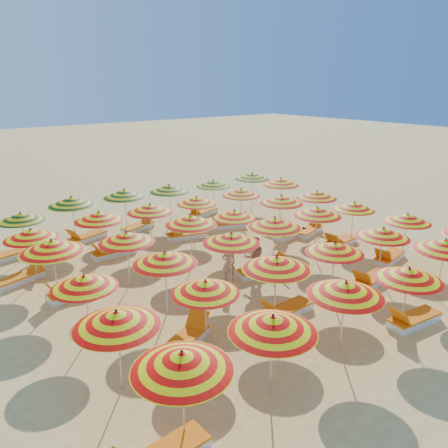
{
  "coord_description": "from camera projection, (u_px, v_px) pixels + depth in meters",
  "views": [
    {
      "loc": [
        -9.33,
        -11.51,
        6.54
      ],
      "look_at": [
        0.0,
        0.5,
        1.6
      ],
      "focal_mm": 35.0,
      "sensor_mm": 36.0,
      "label": 1
    }
  ],
  "objects": [
    {
      "name": "umbrella_14",
      "position": [
        231.0,
        238.0,
        14.08
      ],
      "size": [
        1.89,
        1.89,
        1.99
      ],
      "color": "silver",
      "rests_on": "ground"
    },
    {
      "name": "umbrella_17",
      "position": [
        354.0,
        206.0,
        18.19
      ],
      "size": [
        2.3,
        2.3,
        1.85
      ],
      "color": "silver",
      "rests_on": "ground"
    },
    {
      "name": "lounger_16",
      "position": [
        9.0,
        255.0,
        16.93
      ],
      "size": [
        1.82,
        0.95,
        0.69
      ],
      "rotation": [
        0.0,
        0.0,
        3.36
      ],
      "color": "white",
      "rests_on": "ground"
    },
    {
      "name": "umbrella_29",
      "position": [
        281.0,
        182.0,
        21.86
      ],
      "size": [
        2.22,
        2.22,
        2.05
      ],
      "color": "silver",
      "rests_on": "ground"
    },
    {
      "name": "umbrella_32",
      "position": [
        125.0,
        193.0,
        19.43
      ],
      "size": [
        2.54,
        2.54,
        2.08
      ],
      "color": "silver",
      "rests_on": "ground"
    },
    {
      "name": "umbrella_31",
      "position": [
        72.0,
        201.0,
        18.04
      ],
      "size": [
        2.34,
        2.34,
        2.11
      ],
      "color": "silver",
      "rests_on": "ground"
    },
    {
      "name": "umbrella_26",
      "position": [
        150.0,
        208.0,
        17.5
      ],
      "size": [
        2.31,
        2.31,
        1.97
      ],
      "color": "silver",
      "rests_on": "ground"
    },
    {
      "name": "umbrella_34",
      "position": [
        213.0,
        183.0,
        22.24
      ],
      "size": [
        1.96,
        1.96,
        1.87
      ],
      "color": "silver",
      "rests_on": "ground"
    },
    {
      "name": "lounger_12",
      "position": [
        21.0,
        278.0,
        14.98
      ],
      "size": [
        1.83,
        1.07,
        0.69
      ],
      "rotation": [
        0.0,
        0.0,
        0.3
      ],
      "color": "white",
      "rests_on": "ground"
    },
    {
      "name": "umbrella_22",
      "position": [
        282.0,
        200.0,
        18.64
      ],
      "size": [
        2.51,
        2.51,
        2.01
      ],
      "color": "silver",
      "rests_on": "ground"
    },
    {
      "name": "umbrella_4",
      "position": [
        445.0,
        245.0,
        13.4
      ],
      "size": [
        1.98,
        1.98,
        2.02
      ],
      "color": "silver",
      "rests_on": "ground"
    },
    {
      "name": "lounger_6",
      "position": [
        389.0,
        257.0,
        16.74
      ],
      "size": [
        1.81,
        0.88,
        0.69
      ],
      "rotation": [
        0.0,
        0.0,
        3.32
      ],
      "color": "white",
      "rests_on": "ground"
    },
    {
      "name": "umbrella_20",
      "position": [
        191.0,
        220.0,
        15.85
      ],
      "size": [
        2.04,
        2.04,
        2.01
      ],
      "color": "silver",
      "rests_on": "ground"
    },
    {
      "name": "ground",
      "position": [
        232.0,
        268.0,
        16.11
      ],
      "size": [
        120.0,
        120.0,
        0.0
      ],
      "primitive_type": "plane",
      "color": "#EAC668",
      "rests_on": "ground"
    },
    {
      "name": "umbrella_27",
      "position": [
        197.0,
        200.0,
        19.03
      ],
      "size": [
        1.99,
        1.99,
        1.86
      ],
      "color": "silver",
      "rests_on": "ground"
    },
    {
      "name": "umbrella_16",
      "position": [
        317.0,
        212.0,
        16.85
      ],
      "size": [
        2.08,
        2.08,
        2.03
      ],
      "color": "silver",
      "rests_on": "ground"
    },
    {
      "name": "umbrella_2",
      "position": [
        346.0,
        289.0,
        10.6
      ],
      "size": [
        2.33,
        2.33,
        2.0
      ],
      "color": "silver",
      "rests_on": "ground"
    },
    {
      "name": "lounger_18",
      "position": [
        139.0,
        226.0,
        20.32
      ],
      "size": [
        1.83,
        1.13,
        0.69
      ],
      "rotation": [
        0.0,
        0.0,
        0.35
      ],
      "color": "white",
      "rests_on": "ground"
    },
    {
      "name": "umbrella_15",
      "position": [
        275.0,
        223.0,
        15.33
      ],
      "size": [
        2.01,
        2.01,
        2.1
      ],
      "color": "silver",
      "rests_on": "ground"
    },
    {
      "name": "lounger_14",
      "position": [
        186.0,
        235.0,
        19.19
      ],
      "size": [
        1.82,
        1.03,
        0.69
      ],
      "rotation": [
        0.0,
        0.0,
        2.86
      ],
      "color": "white",
      "rests_on": "ground"
    },
    {
      "name": "umbrella_1",
      "position": [
        273.0,
        324.0,
        9.04
      ],
      "size": [
        2.06,
        2.06,
        2.02
      ],
      "color": "silver",
      "rests_on": "ground"
    },
    {
      "name": "umbrella_18",
      "position": [
        52.0,
        246.0,
        13.13
      ],
      "size": [
        2.57,
        2.57,
        2.1
      ],
      "color": "silver",
      "rests_on": "ground"
    },
    {
      "name": "umbrella_23",
      "position": [
        317.0,
        195.0,
        19.7
      ],
      "size": [
        2.21,
        2.21,
        1.95
      ],
      "color": "silver",
      "rests_on": "ground"
    },
    {
      "name": "umbrella_11",
      "position": [
        407.0,
        218.0,
        16.49
      ],
      "size": [
        1.88,
        1.88,
        1.88
      ],
      "color": "silver",
      "rests_on": "ground"
    },
    {
      "name": "umbrella_7",
      "position": [
        205.0,
        287.0,
        10.99
      ],
      "size": [
        2.25,
        2.25,
        1.86
      ],
      "color": "silver",
      "rests_on": "ground"
    },
    {
      "name": "lounger_13",
      "position": [
        113.0,
        252.0,
        17.26
      ],
      "size": [
        1.73,
        0.58,
        0.69
      ],
      "rotation": [
        0.0,
        0.0,
        3.14
      ],
      "color": "white",
      "rests_on": "ground"
    },
    {
      "name": "umbrella_28",
      "position": [
        241.0,
        192.0,
        20.29
      ],
      "size": [
        2.34,
        2.34,
        1.9
      ],
      "color": "silver",
      "rests_on": "ground"
    },
    {
      "name": "umbrella_24",
      "position": [
        31.0,
        234.0,
        14.68
      ],
      "size": [
        2.09,
        2.09,
        1.92
      ],
      "color": "silver",
      "rests_on": "ground"
    },
    {
      "name": "umbrella_3",
      "position": [
        409.0,
        274.0,
        11.64
      ],
      "size": [
        2.03,
        2.03,
        1.9
      ],
      "color": "silver",
      "rests_on": "ground"
    },
    {
      "name": "lounger_17",
      "position": [
        87.0,
        237.0,
        18.92
      ],
      "size": [
        1.83,
        1.08,
        0.69
      ],
      "rotation": [
        0.0,
        0.0,
        3.45
      ],
      "color": "white",
      "rests_on": "ground"
    },
    {
      "name": "lounger_3",
      "position": [
        185.0,
        341.0,
        11.34
      ],
      "size": [
        1.82,
        1.25,
        0.69
      ],
      "rotation": [
        0.0,
        0.0,
        0.43
      ],
      "color": "white",
      "rests_on": "ground"
    },
    {
      "name": "beachgoer_b",
      "position": [
        254.0,
        257.0,
        15.19
      ],
      "size": [
        0.91,
        0.86,
        1.49
      ],
      "primitive_type": "imported",
      "rotation": [
        0.0,
        0.0,
        2.59
      ],
      "color": "#B47561",
      "rests_on": "ground"
    },
    {
      "name": "umbrella_21",
      "position": [
        234.0,
        214.0,
        17.14
      ],
      "size": [
        2.11,
        2.11,
        1.83
      ],
      "color": "silver",
      "rests_on": "ground"
    },
    {
      "name": "umbrella_30",
      "position": [
        21.0,
        217.0,
        16.69
      ],
      "size": [
        1.9,
        1.9,
        1.86
      ],
      "color": "silver",
      "rests_on": "ground"
    },
    {
      "name": "lounger_15",
      "position": [
        230.0,
        224.0,
        20.61
      ],
      "size": [
        1.82,
        1.23,
        0.69
      ],
      "rotation": [
        0.0,
        0.0,
        -0.42
      ],
      "color": "white",
      "rests_on": "ground"
    },
    {
      "name": "beachgoer_a",
      "position": [
        229.0,
        263.0,
        14.99
      ],
      "size": [
        0.55,
        0.49,
        1.27
      ],
      "primitive_type": "imported",
      "rotation": [
        0.0,
        0.0,
        2.63
      ],
      "color": "tan",
      "rests_on": "ground"
    },
    {
      "name": "umbrella_9",
      "position": [
        335.0,
        248.0,
        13.44
      ],
      "size": [
        2.39,
        2.39,
        1.92
      ],
      "color": "silver",
      "rests_on": "ground"
    },
    {
      "name": "umbrella_6",
      "position": [
        117.0,
        319.0,
        9.24
      ],
      "size": [
        2.23,
        2.23,
        2.01
      ],
      "color": "silver",
      "rests_on": "ground"
    },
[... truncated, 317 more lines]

